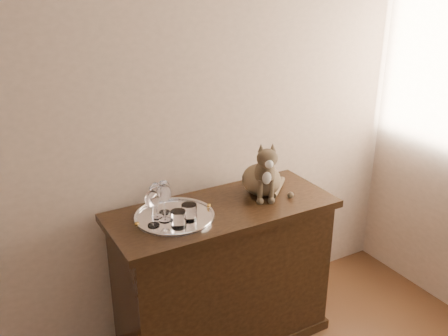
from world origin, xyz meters
The scene contains 10 objects.
wall_back centered at (0.00, 2.25, 1.35)m, with size 4.00×0.10×2.70m, color tan.
sideboard centered at (0.60, 1.94, 0.42)m, with size 1.20×0.50×0.85m, color black, non-canonical shape.
tray centered at (0.33, 1.95, 0.85)m, with size 0.40×0.40×0.01m, color white.
wine_glass_a centered at (0.26, 1.99, 0.95)m, with size 0.07×0.07×0.18m, color white, non-canonical shape.
wine_glass_b centered at (0.31, 2.02, 0.95)m, with size 0.07×0.07×0.18m, color silver, non-canonical shape.
wine_glass_c centered at (0.21, 1.92, 0.95)m, with size 0.07×0.07×0.18m, color white, non-canonical shape.
wine_glass_d centered at (0.28, 1.94, 0.95)m, with size 0.07×0.07×0.19m, color white, non-canonical shape.
tumbler_a centered at (0.38, 1.88, 0.90)m, with size 0.08×0.08×0.08m, color silver.
tumbler_b centered at (0.30, 1.84, 0.90)m, with size 0.07×0.07×0.08m, color silver.
cat centered at (0.87, 1.98, 1.01)m, with size 0.33×0.30×0.33m, color #4D3E2E, non-canonical shape.
Camera 1 is at (-0.54, -0.08, 2.01)m, focal length 40.00 mm.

